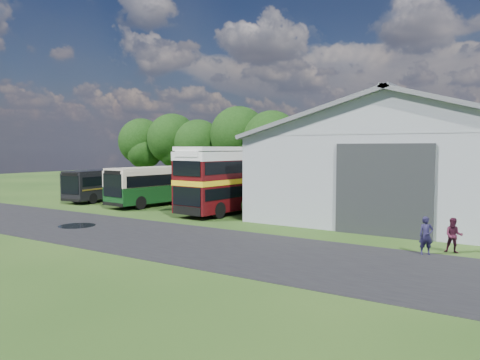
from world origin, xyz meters
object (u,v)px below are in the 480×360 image
Objects in this scene: bus_maroon_double at (238,179)px; bus_green_single at (169,184)px; storage_shed at (430,156)px; bus_dark_single at (113,183)px; visitor_b at (454,236)px; visitor_a at (426,236)px.

bus_green_single is at bearing 178.83° from bus_maroon_double.
bus_maroon_double is (-12.04, -7.87, -1.75)m from storage_shed.
storage_shed is 2.41× the size of bus_dark_single.
bus_green_single is 24.59m from visitor_b.
visitor_a is (22.51, -8.18, -0.84)m from bus_green_single.
bus_green_single is 7.60m from bus_maroon_double.
bus_maroon_double is 6.74× the size of visitor_a.
bus_maroon_double is at bearing 148.67° from visitor_b.
bus_dark_single is (-26.22, -7.53, -2.68)m from storage_shed.
storage_shed is 2.17× the size of bus_maroon_double.
bus_green_single is 7.34× the size of visitor_b.
visitor_b is (30.14, -6.86, -0.68)m from bus_dark_single.
storage_shed is at bearing 26.25° from bus_green_single.
bus_dark_single is 6.06× the size of visitor_a.
bus_maroon_double reaches higher than bus_green_single.
bus_green_single is 6.91× the size of visitor_a.
bus_dark_single is at bearing 135.60° from visitor_a.
visitor_a is 1.06× the size of visitor_b.
storage_shed is 21.00m from bus_green_single.
visitor_a is (2.93, -15.37, -3.32)m from storage_shed.
bus_maroon_double is at bearing 124.05° from visitor_a.
visitor_b is at bearing -18.43° from bus_dark_single.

